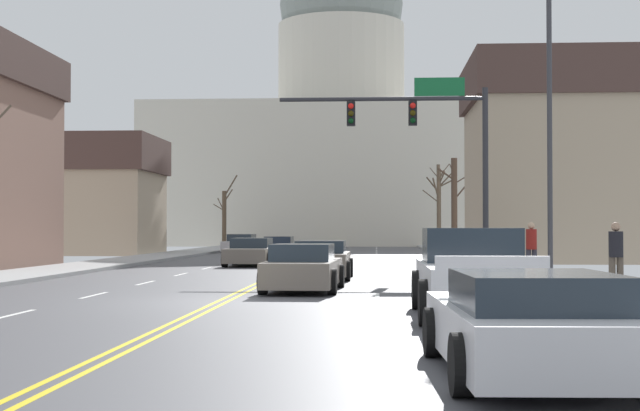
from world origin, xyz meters
TOP-DOWN VIEW (x-y plane):
  - ground at (0.00, -0.00)m, footprint 20.00×180.00m
  - signal_gantry at (5.44, 14.66)m, footprint 7.91×0.41m
  - street_lamp_right at (7.93, 4.81)m, footprint 2.32×0.24m
  - capitol_building at (0.00, 72.57)m, footprint 35.82×23.55m
  - sedan_near_00 at (1.68, 9.64)m, footprint 2.01×4.27m
  - sedan_near_01 at (1.56, 3.77)m, footprint 2.07×4.72m
  - pickup_truck_near_02 at (5.33, -3.11)m, footprint 2.26×5.57m
  - sedan_near_03 at (5.21, -10.26)m, footprint 2.22×4.74m
  - sedan_oncoming_00 at (-2.02, 20.07)m, footprint 2.11×4.46m
  - sedan_oncoming_01 at (-2.03, 31.89)m, footprint 1.95×4.48m
  - sedan_oncoming_02 at (-5.38, 40.16)m, footprint 2.13×4.70m
  - flank_building_00 at (-17.14, 36.95)m, footprint 13.94×7.97m
  - flank_building_02 at (15.11, 26.54)m, footprint 14.07×9.45m
  - bare_tree_00 at (8.55, 54.88)m, footprint 2.76×1.44m
  - bare_tree_02 at (8.48, 39.56)m, footprint 2.21×1.64m
  - bare_tree_03 at (-8.10, 50.22)m, footprint 1.74×1.61m
  - bare_tree_04 at (7.90, 46.09)m, footprint 1.35×2.63m
  - pedestrian_00 at (9.18, 1.74)m, footprint 0.35×0.34m
  - pedestrian_01 at (8.41, 9.25)m, footprint 0.35×0.34m

SIDE VIEW (x-z plane):
  - ground at x=0.00m, z-range -0.08..0.12m
  - sedan_oncoming_01 at x=-2.03m, z-range -0.04..1.14m
  - sedan_near_03 at x=5.21m, z-range -0.02..1.16m
  - sedan_oncoming_00 at x=-2.02m, z-range -0.03..1.18m
  - sedan_near_01 at x=1.56m, z-range -0.04..1.20m
  - sedan_oncoming_02 at x=-5.38m, z-range -0.04..1.21m
  - sedan_near_00 at x=1.68m, z-range -0.04..1.21m
  - pickup_truck_near_02 at x=5.33m, z-range -0.09..1.58m
  - pedestrian_00 at x=9.18m, z-range 0.23..1.90m
  - pedestrian_01 at x=8.41m, z-range 0.24..1.94m
  - bare_tree_03 at x=-8.10m, z-range -0.30..5.29m
  - bare_tree_02 at x=8.48m, z-range 0.22..6.21m
  - bare_tree_04 at x=7.90m, z-range 0.34..6.44m
  - bare_tree_00 at x=8.55m, z-range 0.47..6.81m
  - flank_building_00 at x=-17.14m, z-range 0.06..7.42m
  - flank_building_02 at x=15.11m, z-range 0.07..10.10m
  - signal_gantry at x=5.44m, z-range 1.66..8.88m
  - street_lamp_right at x=7.93m, z-range 0.89..9.83m
  - capitol_building at x=0.00m, z-range -6.41..26.23m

